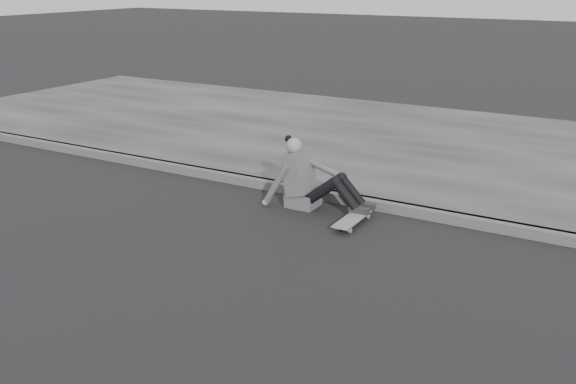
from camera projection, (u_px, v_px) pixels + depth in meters
name	position (u px, v px, depth m)	size (l,w,h in m)	color
ground	(490.00, 356.00, 4.85)	(80.00, 80.00, 0.00)	black
curb	(547.00, 235.00, 6.95)	(24.00, 0.16, 0.12)	#535353
skateboard	(354.00, 218.00, 7.40)	(0.20, 0.78, 0.09)	gray
seated_woman	(308.00, 179.00, 7.85)	(1.38, 0.46, 0.88)	#525254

